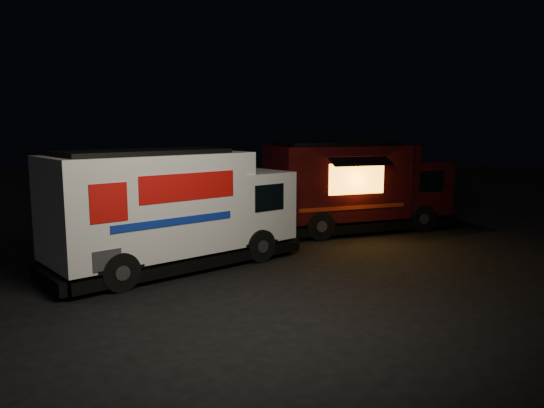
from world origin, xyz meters
The scene contains 3 objects.
ground centered at (0.00, 0.00, 0.00)m, with size 80.00×80.00×0.00m, color black.
white_truck centered at (-1.19, 1.74, 1.63)m, with size 7.20×2.45×3.26m, color white, non-canonical shape.
red_truck centered at (6.56, 2.79, 1.64)m, with size 7.07×2.60×3.29m, color #390A0F, non-canonical shape.
Camera 1 is at (-7.01, -11.60, 3.89)m, focal length 35.00 mm.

